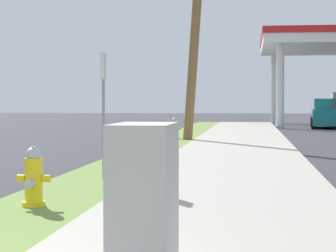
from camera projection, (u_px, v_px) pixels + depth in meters
name	position (u px, v px, depth m)	size (l,w,h in m)	color
fire_hydrant_nearest	(34.00, 180.00, 8.52)	(0.42, 0.38, 0.74)	yellow
fire_hydrant_second	(148.00, 141.00, 17.09)	(0.42, 0.38, 0.74)	yellow
fire_hydrant_third	(175.00, 129.00, 24.24)	(0.42, 0.37, 0.74)	yellow
utility_pole_midground	(196.00, 16.00, 23.54)	(1.43, 0.55, 8.30)	olive
utility_cabinet	(144.00, 211.00, 4.82)	(0.47, 0.85, 1.15)	slate
street_sign_post	(103.00, 89.00, 11.50)	(0.05, 0.36, 2.12)	gray
car_teal_by_far_pump	(329.00, 115.00, 36.71)	(2.23, 4.62, 1.57)	#197075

